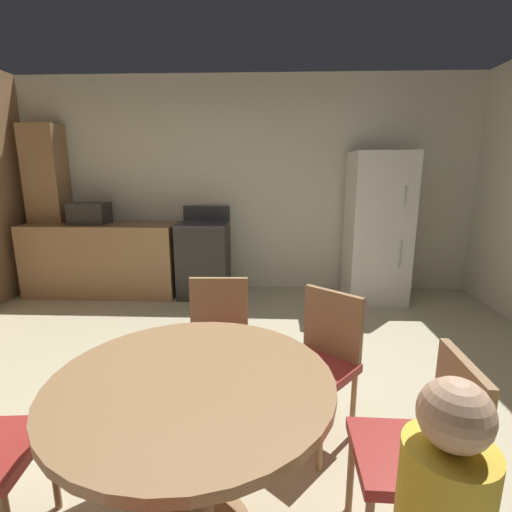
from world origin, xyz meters
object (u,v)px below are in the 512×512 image
object	(u,v)px
dining_table	(194,415)
oven_range	(204,259)
microwave	(90,213)
chair_north	(218,338)
chair_northeast	(320,357)
refrigerator	(377,228)
chair_east	(424,446)

from	to	relation	value
dining_table	oven_range	bearing A→B (deg)	99.41
microwave	oven_range	bearing A→B (deg)	0.15
dining_table	chair_north	size ratio (longest dim) A/B	1.28
oven_range	chair_northeast	size ratio (longest dim) A/B	1.26
dining_table	chair_northeast	distance (m)	0.91
dining_table	chair_north	bearing A→B (deg)	92.10
chair_north	microwave	bearing A→B (deg)	-142.88
microwave	dining_table	distance (m)	3.81
microwave	chair_north	world-z (taller)	microwave
refrigerator	microwave	distance (m)	3.51
refrigerator	dining_table	world-z (taller)	refrigerator
oven_range	chair_northeast	world-z (taller)	oven_range
refrigerator	chair_northeast	bearing A→B (deg)	-111.07
dining_table	chair_east	distance (m)	0.91
chair_northeast	chair_north	world-z (taller)	same
refrigerator	chair_east	xyz separation A→B (m)	(-0.65, -3.22, -0.38)
refrigerator	microwave	xyz separation A→B (m)	(-3.51, 0.05, 0.15)
chair_northeast	chair_east	bearing A→B (deg)	64.69
chair_north	chair_east	size ratio (longest dim) A/B	1.00
chair_northeast	chair_east	size ratio (longest dim) A/B	1.00
microwave	chair_northeast	distance (m)	3.65
microwave	chair_north	size ratio (longest dim) A/B	0.51
chair_east	oven_range	bearing A→B (deg)	-64.74
oven_range	microwave	bearing A→B (deg)	-179.85
oven_range	chair_northeast	xyz separation A→B (m)	(1.13, -2.57, 0.03)
refrigerator	microwave	world-z (taller)	refrigerator
dining_table	chair_northeast	bearing A→B (deg)	49.19
chair_northeast	chair_north	xyz separation A→B (m)	(-0.63, 0.22, 0.00)
oven_range	chair_north	world-z (taller)	oven_range
oven_range	dining_table	distance (m)	3.30
microwave	chair_north	bearing A→B (deg)	-50.78
microwave	chair_east	distance (m)	4.37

